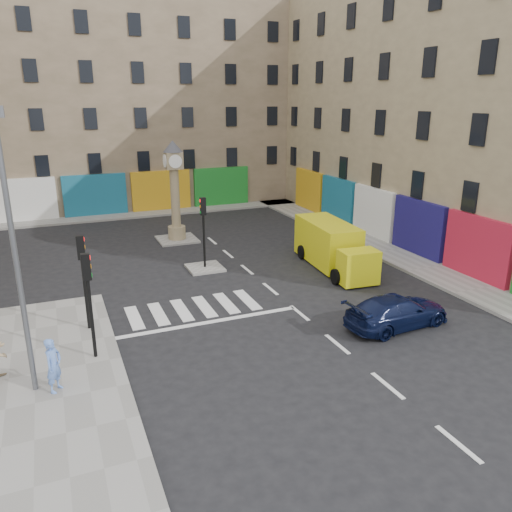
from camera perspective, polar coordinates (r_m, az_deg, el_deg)
ground at (r=20.37m, az=6.31°, el=-7.58°), size 120.00×120.00×0.00m
sidewalk_left at (r=16.57m, az=-26.70°, el=-15.59°), size 7.00×16.00×0.15m
sidewalk_right at (r=32.69m, az=11.32°, el=2.10°), size 2.60×30.00×0.15m
sidewalk_far at (r=39.53m, az=-14.70°, el=4.54°), size 32.00×2.40×0.15m
island_near at (r=26.50m, az=-5.85°, el=-1.35°), size 1.80×1.80×0.12m
island_far at (r=32.05m, az=-8.99°, el=1.89°), size 2.40×2.40×0.12m
building_right at (r=35.48m, az=20.95°, el=15.50°), size 10.00×30.00×16.00m
building_far at (r=44.35m, az=-16.74°, el=16.75°), size 32.00×10.00×17.00m
traffic_light_left_near at (r=17.35m, az=-18.60°, el=-3.63°), size 0.28×0.22×3.70m
traffic_light_left_far at (r=19.62m, az=-19.18°, el=-1.25°), size 0.28×0.22×3.70m
traffic_light_island at (r=25.79m, az=-6.03°, el=3.98°), size 0.28×0.22×3.70m
lamp_post at (r=15.38m, az=-25.98°, el=1.34°), size 0.50×0.25×8.30m
clock_pillar at (r=31.29m, az=-9.30°, el=8.04°), size 1.20×1.20×6.10m
navy_sedan at (r=20.45m, az=15.82°, el=-6.10°), size 4.56×2.18×1.28m
yellow_van at (r=26.66m, az=8.72°, el=1.12°), size 2.60×6.51×2.32m
pedestrian_blue at (r=16.42m, az=-22.13°, el=-11.47°), size 0.70×0.75×1.72m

